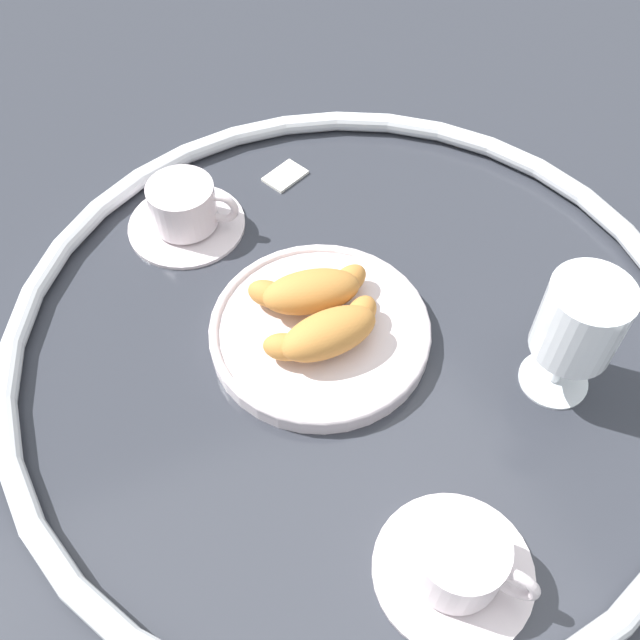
% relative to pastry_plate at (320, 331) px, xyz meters
% --- Properties ---
extents(ground_plane, '(2.20, 2.20, 0.00)m').
position_rel_pastry_plate_xyz_m(ground_plane, '(0.03, -0.02, -0.01)').
color(ground_plane, '#2D3038').
extents(table_chrome_rim, '(0.71, 0.71, 0.02)m').
position_rel_pastry_plate_xyz_m(table_chrome_rim, '(0.03, -0.02, 0.00)').
color(table_chrome_rim, silver).
rests_on(table_chrome_rim, ground_plane).
extents(pastry_plate, '(0.23, 0.23, 0.02)m').
position_rel_pastry_plate_xyz_m(pastry_plate, '(0.00, 0.00, 0.00)').
color(pastry_plate, silver).
rests_on(pastry_plate, ground_plane).
extents(croissant_large, '(0.14, 0.06, 0.04)m').
position_rel_pastry_plate_xyz_m(croissant_large, '(-0.00, -0.02, 0.03)').
color(croissant_large, '#BC7A38').
rests_on(croissant_large, pastry_plate).
extents(croissant_small, '(0.13, 0.08, 0.04)m').
position_rel_pastry_plate_xyz_m(croissant_small, '(0.00, 0.03, 0.03)').
color(croissant_small, '#BC7A38').
rests_on(croissant_small, pastry_plate).
extents(coffee_cup_near, '(0.14, 0.14, 0.06)m').
position_rel_pastry_plate_xyz_m(coffee_cup_near, '(-0.07, 0.21, 0.01)').
color(coffee_cup_near, silver).
rests_on(coffee_cup_near, ground_plane).
extents(coffee_cup_far, '(0.14, 0.14, 0.06)m').
position_rel_pastry_plate_xyz_m(coffee_cup_far, '(0.00, -0.27, 0.01)').
color(coffee_cup_far, silver).
rests_on(coffee_cup_far, ground_plane).
extents(juice_glass_left, '(0.08, 0.08, 0.14)m').
position_rel_pastry_plate_xyz_m(juice_glass_left, '(0.19, -0.14, 0.08)').
color(juice_glass_left, white).
rests_on(juice_glass_left, ground_plane).
extents(sugar_packet, '(0.06, 0.05, 0.01)m').
position_rel_pastry_plate_xyz_m(sugar_packet, '(0.06, 0.24, -0.01)').
color(sugar_packet, white).
rests_on(sugar_packet, ground_plane).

